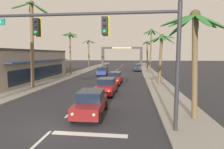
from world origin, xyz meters
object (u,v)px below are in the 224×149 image
Objects in this scene: palm_left_third at (70,43)px; palm_right_farthest at (147,50)px; palm_right_third at (151,42)px; sedan_lead_at_stop_bar at (91,103)px; sedan_third_in_queue at (106,86)px; palm_left_farthest at (89,48)px; sedan_parked_nearest_kerb at (137,68)px; palm_right_second at (161,48)px; palm_right_nearest at (195,38)px; sedan_fifth_in_queue at (115,78)px; palm_left_second at (32,31)px; traffic_signal_mast at (105,38)px; town_gateway_arch at (122,54)px; storefront_strip_left at (20,66)px; sedan_oncoming_far at (103,71)px.

palm_left_third is 1.09× the size of palm_right_farthest.
sedan_lead_at_stop_bar is at bearing -103.19° from palm_right_third.
sedan_third_in_queue is at bearing -100.68° from palm_right_farthest.
sedan_parked_nearest_kerb is at bearing -21.32° from palm_left_farthest.
palm_right_farthest reaches higher than palm_right_second.
palm_right_nearest is (6.44, -6.90, 4.27)m from sedan_third_in_queue.
sedan_fifth_in_queue is 0.43× the size of palm_left_second.
palm_left_second is 1.34× the size of palm_right_farthest.
palm_right_nearest is at bearing 21.46° from traffic_signal_mast.
palm_left_farthest reaches higher than sedan_parked_nearest_kerb.
palm_right_nearest is 0.47× the size of town_gateway_arch.
palm_right_third reaches higher than sedan_third_in_queue.
palm_left_second is 1.52× the size of palm_right_second.
sedan_lead_at_stop_bar is 1.00× the size of sedan_third_in_queue.
town_gateway_arch reaches higher than storefront_strip_left.
sedan_parked_nearest_kerb is at bearing 94.85° from palm_right_nearest.
storefront_strip_left is at bearing -132.69° from sedan_parked_nearest_kerb.
palm_right_third is 28.45m from town_gateway_arch.
sedan_oncoming_far is 1.00× the size of sedan_parked_nearest_kerb.
sedan_fifth_in_queue is at bearing 88.66° from sedan_third_in_queue.
traffic_signal_mast is 1.29× the size of palm_right_third.
palm_left_farthest is at bearing 106.99° from sedan_third_in_queue.
sedan_lead_at_stop_bar is 0.66× the size of palm_right_nearest.
sedan_oncoming_far is 0.58× the size of palm_right_farthest.
palm_left_second is (-9.42, -4.35, 6.00)m from sedan_fifth_in_queue.
palm_left_third reaches higher than storefront_strip_left.
sedan_parked_nearest_kerb is 0.43× the size of palm_left_second.
sedan_parked_nearest_kerb is at bearing 109.98° from palm_right_third.
sedan_fifth_in_queue is 15.58m from palm_right_third.
storefront_strip_left is (-14.51, 0.67, 1.54)m from sedan_fifth_in_queue.
palm_right_farthest is at bearing 67.44° from sedan_parked_nearest_kerb.
storefront_strip_left is at bearing -148.57° from palm_right_third.
sedan_parked_nearest_kerb is at bearing 47.31° from storefront_strip_left.
traffic_signal_mast is 1.47× the size of palm_left_farthest.
sedan_third_in_queue is 11.27m from palm_left_second.
sedan_third_in_queue is 0.66× the size of palm_right_second.
sedan_parked_nearest_kerb is 20.89m from palm_right_second.
sedan_fifth_in_queue is at bearing -87.47° from town_gateway_arch.
sedan_fifth_in_queue is at bearing -71.07° from sedan_oncoming_far.
sedan_oncoming_far is 0.66× the size of palm_right_second.
palm_left_second is at bearing -89.04° from palm_left_farthest.
sedan_fifth_in_queue is at bearing 94.21° from traffic_signal_mast.
sedan_third_in_queue is 6.63m from sedan_fifth_in_queue.
sedan_third_in_queue and sedan_fifth_in_queue have the same top height.
storefront_strip_left reaches higher than sedan_third_in_queue.
palm_left_farthest is 1.19× the size of palm_right_second.
sedan_fifth_in_queue is 40.63m from town_gateway_arch.
palm_left_third is (-13.45, -9.61, 5.53)m from sedan_parked_nearest_kerb.
palm_right_third is at bearing -74.15° from town_gateway_arch.
sedan_lead_at_stop_bar is 0.49× the size of palm_right_third.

